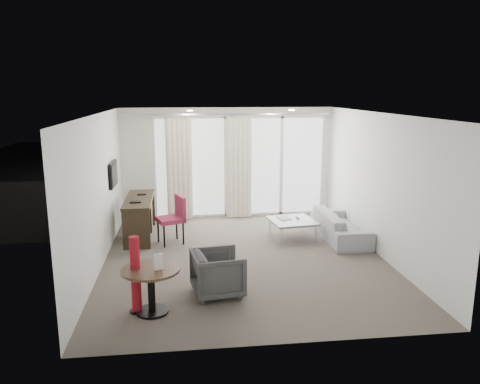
{
  "coord_description": "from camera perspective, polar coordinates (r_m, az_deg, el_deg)",
  "views": [
    {
      "loc": [
        -1.06,
        -8.01,
        2.99
      ],
      "look_at": [
        0.0,
        0.6,
        1.1
      ],
      "focal_mm": 35.0,
      "sensor_mm": 36.0,
      "label": 1
    }
  ],
  "objects": [
    {
      "name": "sofa",
      "position": [
        9.83,
        12.1,
        -4.0
      ],
      "size": [
        0.75,
        1.91,
        0.56
      ],
      "primitive_type": "imported",
      "rotation": [
        0.0,
        0.0,
        1.57
      ],
      "color": "#95969A",
      "rests_on": "floor"
    },
    {
      "name": "wall_front",
      "position": [
        5.39,
        4.7,
        -6.03
      ],
      "size": [
        5.0,
        0.0,
        2.6
      ],
      "primitive_type": "cube",
      "color": "silver",
      "rests_on": "ground"
    },
    {
      "name": "window_frame",
      "position": [
        11.21,
        0.04,
        3.11
      ],
      "size": [
        4.1,
        0.06,
        2.44
      ],
      "primitive_type": null,
      "color": "white",
      "rests_on": "ground"
    },
    {
      "name": "rattan_chair_a",
      "position": [
        12.91,
        3.22,
        0.63
      ],
      "size": [
        0.66,
        0.66,
        0.77
      ],
      "primitive_type": null,
      "rotation": [
        0.0,
        0.0,
        0.33
      ],
      "color": "#523823",
      "rests_on": "terrace_slab"
    },
    {
      "name": "remote",
      "position": [
        9.79,
        7.02,
        -3.39
      ],
      "size": [
        0.06,
        0.17,
        0.02
      ],
      "primitive_type": null,
      "rotation": [
        0.0,
        0.0,
        -0.02
      ],
      "color": "black",
      "rests_on": "coffee_table"
    },
    {
      "name": "tv",
      "position": [
        9.7,
        -15.19,
        2.13
      ],
      "size": [
        0.05,
        0.8,
        0.5
      ],
      "primitive_type": null,
      "color": "black",
      "rests_on": "wall_left"
    },
    {
      "name": "rattan_chair_b",
      "position": [
        13.12,
        4.65,
        0.85
      ],
      "size": [
        0.63,
        0.63,
        0.79
      ],
      "primitive_type": null,
      "rotation": [
        0.0,
        0.0,
        -0.19
      ],
      "color": "#523823",
      "rests_on": "terrace_slab"
    },
    {
      "name": "tub_armchair",
      "position": [
        7.04,
        -2.72,
        -9.88
      ],
      "size": [
        0.83,
        0.81,
        0.67
      ],
      "primitive_type": "imported",
      "rotation": [
        0.0,
        0.0,
        1.71
      ],
      "color": "#3C3C3C",
      "rests_on": "floor"
    },
    {
      "name": "rattan_table",
      "position": [
        12.34,
        3.38,
        -0.65
      ],
      "size": [
        0.59,
        0.59,
        0.46
      ],
      "primitive_type": null,
      "rotation": [
        0.0,
        0.0,
        -0.38
      ],
      "color": "#523823",
      "rests_on": "terrace_slab"
    },
    {
      "name": "magazine",
      "position": [
        9.74,
        5.39,
        -3.43
      ],
      "size": [
        0.26,
        0.3,
        0.02
      ],
      "primitive_type": null,
      "rotation": [
        0.0,
        0.0,
        0.21
      ],
      "color": "gray",
      "rests_on": "coffee_table"
    },
    {
      "name": "coffee_table",
      "position": [
        9.7,
        6.38,
        -4.52
      ],
      "size": [
        0.99,
        0.99,
        0.39
      ],
      "primitive_type": null,
      "rotation": [
        0.0,
        0.0,
        0.14
      ],
      "color": "gray",
      "rests_on": "floor"
    },
    {
      "name": "curtain_left",
      "position": [
        10.98,
        -7.4,
        2.81
      ],
      "size": [
        0.6,
        0.2,
        2.38
      ],
      "primitive_type": null,
      "color": "beige",
      "rests_on": "ground"
    },
    {
      "name": "menu_card",
      "position": [
        6.41,
        -9.89,
        -8.66
      ],
      "size": [
        0.12,
        0.07,
        0.23
      ],
      "primitive_type": null,
      "rotation": [
        0.0,
        0.0,
        0.41
      ],
      "color": "white",
      "rests_on": "round_table"
    },
    {
      "name": "curtain_track",
      "position": [
        10.89,
        -1.44,
        9.45
      ],
      "size": [
        4.8,
        0.04,
        0.04
      ],
      "primitive_type": null,
      "color": "#B2B2B7",
      "rests_on": "ceiling"
    },
    {
      "name": "desk",
      "position": [
        9.93,
        -12.12,
        -3.07
      ],
      "size": [
        0.54,
        1.74,
        0.82
      ],
      "primitive_type": null,
      "color": "black",
      "rests_on": "floor"
    },
    {
      "name": "downlight_b",
      "position": [
        9.88,
        6.31,
        9.9
      ],
      "size": [
        0.12,
        0.12,
        0.02
      ],
      "primitive_type": "cylinder",
      "color": "#FFE0B2",
      "rests_on": "ceiling"
    },
    {
      "name": "window_panel",
      "position": [
        11.22,
        0.04,
        3.12
      ],
      "size": [
        4.0,
        0.02,
        2.38
      ],
      "primitive_type": null,
      "color": "white",
      "rests_on": "ground"
    },
    {
      "name": "floor",
      "position": [
        8.62,
        0.49,
        -8.02
      ],
      "size": [
        5.0,
        6.0,
        0.0
      ],
      "primitive_type": "cube",
      "color": "#564D44",
      "rests_on": "ground"
    },
    {
      "name": "curtain_right",
      "position": [
        11.05,
        -0.12,
        2.98
      ],
      "size": [
        0.6,
        0.2,
        2.38
      ],
      "primitive_type": null,
      "color": "beige",
      "rests_on": "ground"
    },
    {
      "name": "ceiling",
      "position": [
        8.09,
        0.53,
        9.53
      ],
      "size": [
        5.0,
        6.0,
        0.0
      ],
      "primitive_type": "cube",
      "color": "white",
      "rests_on": "ground"
    },
    {
      "name": "round_table",
      "position": [
        6.62,
        -10.75,
        -11.73
      ],
      "size": [
        0.98,
        0.98,
        0.64
      ],
      "primitive_type": null,
      "rotation": [
        0.0,
        0.0,
        0.26
      ],
      "color": "#442D1F",
      "rests_on": "floor"
    },
    {
      "name": "wall_left",
      "position": [
        8.31,
        -16.84,
        0.02
      ],
      "size": [
        0.0,
        6.0,
        2.6
      ],
      "primitive_type": "cube",
      "color": "silver",
      "rests_on": "ground"
    },
    {
      "name": "downlight_a",
      "position": [
        9.62,
        -6.15,
        9.84
      ],
      "size": [
        0.12,
        0.12,
        0.02
      ],
      "primitive_type": "cylinder",
      "color": "#FFE0B2",
      "rests_on": "ceiling"
    },
    {
      "name": "desk_chair",
      "position": [
        9.37,
        -8.5,
        -3.4
      ],
      "size": [
        0.66,
        0.64,
        0.95
      ],
      "primitive_type": null,
      "rotation": [
        0.0,
        0.0,
        0.34
      ],
      "color": "#922742",
      "rests_on": "floor"
    },
    {
      "name": "terrace_slab",
      "position": [
        12.95,
        -0.79,
        -1.33
      ],
      "size": [
        5.6,
        3.0,
        0.12
      ],
      "primitive_type": "cube",
      "color": "#4D4D50",
      "rests_on": "ground"
    },
    {
      "name": "wall_right",
      "position": [
        8.93,
        16.63,
        0.86
      ],
      "size": [
        0.0,
        6.0,
        2.6
      ],
      "primitive_type": "cube",
      "color": "silver",
      "rests_on": "ground"
    },
    {
      "name": "red_lamp",
      "position": [
        6.6,
        -12.61,
        -9.81
      ],
      "size": [
        0.23,
        0.23,
        1.08
      ],
      "primitive_type": "cylinder",
      "rotation": [
        0.0,
        0.0,
        -0.07
      ],
      "color": "maroon",
      "rests_on": "floor"
    },
    {
      "name": "balustrade",
      "position": [
        14.25,
        -1.43,
        2.23
      ],
      "size": [
        5.5,
        0.06,
        1.05
      ],
      "primitive_type": null,
      "color": "#B2B2B7",
      "rests_on": "terrace_slab"
    }
  ]
}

